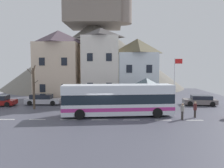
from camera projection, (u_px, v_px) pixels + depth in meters
ground_plane at (101, 117)px, 22.57m from camera, size 40.00×60.00×0.07m
townhouse_00 at (59, 65)px, 34.27m from camera, size 6.22×6.10×10.51m
townhouse_01 at (101, 64)px, 34.05m from camera, size 5.28×5.92×10.87m
townhouse_02 at (137, 70)px, 33.97m from camera, size 5.53×5.85×9.23m
hilltop_castle at (95, 52)px, 57.00m from camera, size 43.93×43.93×23.39m
transit_bus at (118, 100)px, 22.94m from camera, size 11.42×3.76×3.23m
bus_shelter at (146, 84)px, 26.74m from camera, size 3.60×3.60×3.71m
parked_car_01 at (94, 100)px, 29.83m from camera, size 4.13×2.14×1.32m
parked_car_02 at (152, 101)px, 29.29m from camera, size 4.48×2.18×1.29m
parked_car_03 at (200, 100)px, 29.51m from camera, size 4.36×2.39×1.28m
parked_car_04 at (43, 100)px, 29.96m from camera, size 4.59×1.87×1.37m
pedestrian_00 at (182, 110)px, 21.45m from camera, size 0.35×0.36×1.57m
pedestrian_01 at (195, 108)px, 22.28m from camera, size 0.33×0.33×1.60m
public_bench at (156, 103)px, 28.68m from camera, size 1.64×0.48×0.87m
flagpole at (175, 79)px, 26.60m from camera, size 0.95×0.10×6.04m
bare_tree_00 at (34, 87)px, 26.70m from camera, size 0.97×1.99×5.27m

